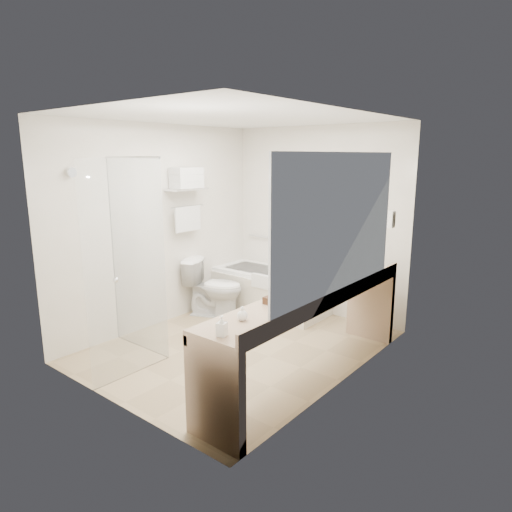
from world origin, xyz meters
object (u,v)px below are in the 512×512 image
Objects in this scene: toilet at (214,288)px; amenity_basket at (275,301)px; vanity_counter at (311,316)px; water_bottle_left at (353,270)px; bathtub at (270,290)px.

toilet is 2.27m from amenity_basket.
vanity_counter is 2.12m from toilet.
bathtub is at bearing 158.30° from water_bottle_left.
water_bottle_left reaches higher than toilet.
vanity_counter is 0.83m from water_bottle_left.
toilet is (-0.45, -0.66, 0.11)m from bathtub.
bathtub is 8.49× the size of amenity_basket.
vanity_counter is at bearing 77.98° from amenity_basket.
toilet is at bearing 159.73° from vanity_counter.
vanity_counter reaches higher than amenity_basket.
bathtub is 2.09m from vanity_counter.
water_bottle_left is (2.00, 0.04, 0.56)m from toilet.
bathtub is 0.81m from toilet.
amenity_basket is (1.88, -1.17, 0.50)m from toilet.
water_bottle_left is at bearing -21.70° from bathtub.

